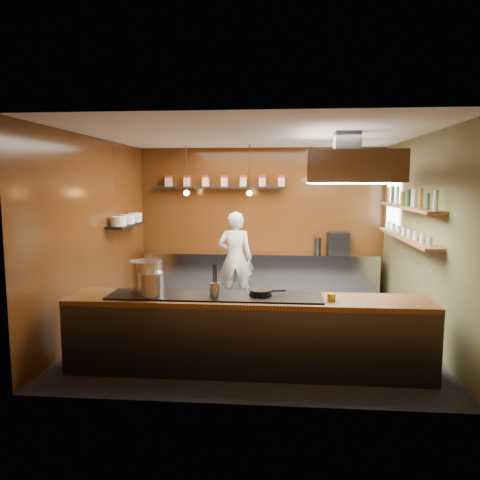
# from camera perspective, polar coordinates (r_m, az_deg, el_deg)

# --- Properties ---
(floor) EXTENTS (5.00, 5.00, 0.00)m
(floor) POSITION_cam_1_polar(r_m,az_deg,el_deg) (7.49, 1.79, -10.87)
(floor) COLOR black
(floor) RESTS_ON ground
(back_wall) EXTENTS (5.00, 0.00, 5.00)m
(back_wall) POSITION_cam_1_polar(r_m,az_deg,el_deg) (9.65, 2.64, 2.28)
(back_wall) COLOR #3D1D0B
(back_wall) RESTS_ON ground
(left_wall) EXTENTS (0.00, 5.00, 5.00)m
(left_wall) POSITION_cam_1_polar(r_m,az_deg,el_deg) (7.72, -17.04, 0.77)
(left_wall) COLOR #3D1D0B
(left_wall) RESTS_ON ground
(right_wall) EXTENTS (0.00, 5.00, 5.00)m
(right_wall) POSITION_cam_1_polar(r_m,az_deg,el_deg) (7.46, 21.37, 0.39)
(right_wall) COLOR brown
(right_wall) RESTS_ON ground
(ceiling) EXTENTS (5.00, 5.00, 0.00)m
(ceiling) POSITION_cam_1_polar(r_m,az_deg,el_deg) (7.16, 1.88, 12.63)
(ceiling) COLOR silver
(ceiling) RESTS_ON back_wall
(window_pane) EXTENTS (0.00, 1.00, 1.00)m
(window_pane) POSITION_cam_1_polar(r_m,az_deg,el_deg) (9.06, 18.16, 4.15)
(window_pane) COLOR white
(window_pane) RESTS_ON right_wall
(prep_counter) EXTENTS (4.60, 0.65, 0.90)m
(prep_counter) POSITION_cam_1_polar(r_m,az_deg,el_deg) (9.47, 2.52, -4.23)
(prep_counter) COLOR silver
(prep_counter) RESTS_ON floor
(pass_counter) EXTENTS (4.40, 0.72, 0.94)m
(pass_counter) POSITION_cam_1_polar(r_m,az_deg,el_deg) (5.82, 0.88, -11.35)
(pass_counter) COLOR #38383D
(pass_counter) RESTS_ON floor
(tin_shelf) EXTENTS (2.60, 0.26, 0.04)m
(tin_shelf) POSITION_cam_1_polar(r_m,az_deg,el_deg) (9.56, -2.80, 6.43)
(tin_shelf) COLOR black
(tin_shelf) RESTS_ON back_wall
(plate_shelf) EXTENTS (0.30, 1.40, 0.04)m
(plate_shelf) POSITION_cam_1_polar(r_m,az_deg,el_deg) (8.59, -13.58, 1.83)
(plate_shelf) COLOR black
(plate_shelf) RESTS_ON left_wall
(bottle_shelf_upper) EXTENTS (0.26, 2.80, 0.04)m
(bottle_shelf_upper) POSITION_cam_1_polar(r_m,az_deg,el_deg) (7.68, 19.74, 3.78)
(bottle_shelf_upper) COLOR brown
(bottle_shelf_upper) RESTS_ON right_wall
(bottle_shelf_lower) EXTENTS (0.26, 2.80, 0.04)m
(bottle_shelf_lower) POSITION_cam_1_polar(r_m,az_deg,el_deg) (7.71, 19.59, 0.29)
(bottle_shelf_lower) COLOR brown
(bottle_shelf_lower) RESTS_ON right_wall
(extractor_hood) EXTENTS (1.20, 2.00, 0.72)m
(extractor_hood) POSITION_cam_1_polar(r_m,az_deg,el_deg) (6.78, 12.85, 8.58)
(extractor_hood) COLOR #38383D
(extractor_hood) RESTS_ON ceiling
(pendant_left) EXTENTS (0.10, 0.10, 0.95)m
(pendant_left) POSITION_cam_1_polar(r_m,az_deg,el_deg) (8.99, -6.54, 6.04)
(pendant_left) COLOR black
(pendant_left) RESTS_ON ceiling
(pendant_right) EXTENTS (0.10, 0.10, 0.95)m
(pendant_right) POSITION_cam_1_polar(r_m,az_deg,el_deg) (8.83, 1.15, 6.07)
(pendant_right) COLOR black
(pendant_right) RESTS_ON ceiling
(storage_tins) EXTENTS (2.43, 0.13, 0.22)m
(storage_tins) POSITION_cam_1_polar(r_m,az_deg,el_deg) (9.54, -1.91, 7.22)
(storage_tins) COLOR beige
(storage_tins) RESTS_ON tin_shelf
(plate_stacks) EXTENTS (0.26, 1.16, 0.16)m
(plate_stacks) POSITION_cam_1_polar(r_m,az_deg,el_deg) (8.58, -13.60, 2.49)
(plate_stacks) COLOR white
(plate_stacks) RESTS_ON plate_shelf
(bottles) EXTENTS (0.06, 2.66, 0.24)m
(bottles) POSITION_cam_1_polar(r_m,az_deg,el_deg) (7.67, 19.78, 4.82)
(bottles) COLOR silver
(bottles) RESTS_ON bottle_shelf_upper
(wine_glasses) EXTENTS (0.07, 2.37, 0.13)m
(wine_glasses) POSITION_cam_1_polar(r_m,az_deg,el_deg) (7.70, 19.62, 0.92)
(wine_glasses) COLOR silver
(wine_glasses) RESTS_ON bottle_shelf_lower
(stockpot_large) EXTENTS (0.53, 0.53, 0.40)m
(stockpot_large) POSITION_cam_1_polar(r_m,az_deg,el_deg) (5.95, -11.35, -4.38)
(stockpot_large) COLOR silver
(stockpot_large) RESTS_ON pass_counter
(stockpot_small) EXTENTS (0.36, 0.36, 0.29)m
(stockpot_small) POSITION_cam_1_polar(r_m,az_deg,el_deg) (5.77, -10.77, -5.28)
(stockpot_small) COLOR #B9BBC0
(stockpot_small) RESTS_ON pass_counter
(utensil_crock) EXTENTS (0.17, 0.17, 0.17)m
(utensil_crock) POSITION_cam_1_polar(r_m,az_deg,el_deg) (5.65, -3.08, -6.06)
(utensil_crock) COLOR #B5B8BC
(utensil_crock) RESTS_ON pass_counter
(frying_pan) EXTENTS (0.45, 0.28, 0.07)m
(frying_pan) POSITION_cam_1_polar(r_m,az_deg,el_deg) (5.71, 2.57, -6.42)
(frying_pan) COLOR black
(frying_pan) RESTS_ON pass_counter
(butter_jar) EXTENTS (0.12, 0.12, 0.09)m
(butter_jar) POSITION_cam_1_polar(r_m,az_deg,el_deg) (5.62, 11.08, -6.87)
(butter_jar) COLOR gold
(butter_jar) RESTS_ON pass_counter
(espresso_machine) EXTENTS (0.42, 0.40, 0.41)m
(espresso_machine) POSITION_cam_1_polar(r_m,az_deg,el_deg) (9.50, 11.88, -0.33)
(espresso_machine) COLOR black
(espresso_machine) RESTS_ON prep_counter
(chef) EXTENTS (0.66, 0.44, 1.76)m
(chef) POSITION_cam_1_polar(r_m,az_deg,el_deg) (8.85, -0.60, -2.21)
(chef) COLOR white
(chef) RESTS_ON floor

